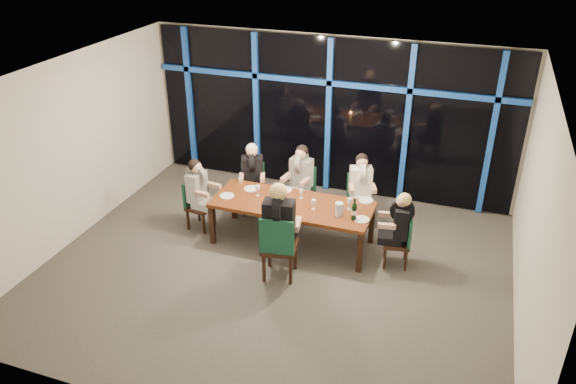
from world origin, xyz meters
name	(u,v)px	position (x,y,z in m)	size (l,w,h in m)	color
room	(274,149)	(0.00, 0.00, 2.02)	(7.04, 7.00, 3.02)	#56524C
window_wall	(330,114)	(0.01, 2.93, 1.55)	(6.86, 0.43, 2.94)	black
dining_table	(292,207)	(0.00, 0.80, 0.68)	(2.60, 1.00, 0.75)	brown
chair_far_left	(253,185)	(-1.04, 1.64, 0.50)	(0.54, 0.54, 0.90)	black
chair_far_mid	(302,188)	(-0.16, 1.83, 0.51)	(0.49, 0.49, 0.91)	black
chair_far_right	(359,196)	(0.88, 1.87, 0.50)	(0.54, 0.54, 0.90)	black
chair_end_left	(196,202)	(-1.73, 0.75, 0.49)	(0.46, 0.46, 0.88)	black
chair_end_right	(402,239)	(1.80, 0.75, 0.48)	(0.46, 0.46, 0.86)	black
chair_near_mid	(278,245)	(0.14, -0.22, 0.61)	(0.57, 0.57, 1.08)	black
diner_far_left	(252,169)	(-1.01, 1.57, 0.86)	(0.55, 0.62, 0.88)	black
diner_far_mid	(300,171)	(-0.17, 1.75, 0.87)	(0.49, 0.60, 0.89)	black
diner_far_right	(361,180)	(0.91, 1.79, 0.86)	(0.55, 0.61, 0.87)	silver
diner_end_left	(198,184)	(-1.65, 0.74, 0.84)	(0.57, 0.47, 0.86)	black
diner_end_right	(399,219)	(1.73, 0.74, 0.82)	(0.57, 0.46, 0.84)	black
diner_near_mid	(279,216)	(0.12, -0.13, 1.03)	(0.58, 0.71, 1.06)	black
plate_far_left	(251,189)	(-0.82, 1.04, 0.76)	(0.24, 0.24, 0.01)	white
plate_far_mid	(285,190)	(-0.26, 1.19, 0.76)	(0.24, 0.24, 0.01)	white
plate_far_right	(366,200)	(1.11, 1.27, 0.76)	(0.24, 0.24, 0.01)	white
plate_end_left	(227,196)	(-1.09, 0.67, 0.76)	(0.24, 0.24, 0.01)	white
plate_end_right	(361,220)	(1.18, 0.64, 0.76)	(0.24, 0.24, 0.01)	white
plate_near_mid	(287,214)	(0.04, 0.43, 0.76)	(0.24, 0.24, 0.01)	white
wine_bottle	(354,212)	(1.06, 0.61, 0.89)	(0.08, 0.08, 0.36)	black
water_pitcher	(339,209)	(0.81, 0.66, 0.86)	(0.14, 0.12, 0.22)	silver
tea_light	(283,206)	(-0.10, 0.63, 0.76)	(0.05, 0.05, 0.03)	#FF9B4C
wine_glass_a	(274,193)	(-0.30, 0.78, 0.89)	(0.07, 0.07, 0.19)	silver
wine_glass_b	(301,192)	(0.08, 1.02, 0.86)	(0.06, 0.06, 0.16)	silver
wine_glass_c	(314,202)	(0.38, 0.72, 0.88)	(0.07, 0.07, 0.17)	silver
wine_glass_d	(258,188)	(-0.62, 0.86, 0.89)	(0.07, 0.07, 0.19)	silver
wine_glass_e	(350,201)	(0.92, 0.91, 0.89)	(0.07, 0.07, 0.19)	white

